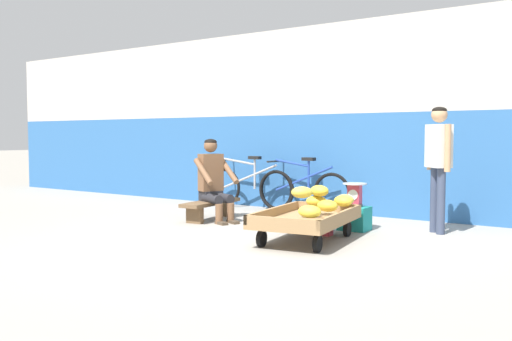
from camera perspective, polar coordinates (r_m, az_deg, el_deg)
ground_plane at (r=6.00m, az=-4.08°, el=-7.77°), size 80.00×80.00×0.00m
back_wall at (r=8.63m, az=9.27°, el=5.28°), size 16.00×0.30×2.89m
banana_cart at (r=6.24m, az=5.22°, el=-5.10°), size 1.03×1.54×0.36m
banana_pile at (r=6.26m, az=6.98°, el=-3.04°), size 0.64×1.38×0.26m
low_bench at (r=7.86m, az=-4.66°, el=-3.62°), size 0.39×1.12×0.27m
vendor_seated at (r=7.75m, az=-4.37°, el=-0.98°), size 0.74×0.62×1.14m
plastic_crate at (r=7.07m, az=10.08°, el=-4.86°), size 0.36×0.28×0.30m
weighing_scale at (r=7.03m, az=10.10°, el=-2.42°), size 0.30×0.30×0.29m
bicycle_near_left at (r=9.08m, az=-0.69°, el=-1.67°), size 1.66×0.48×0.86m
bicycle_far_left at (r=8.57m, az=4.83°, el=-1.99°), size 1.66×0.48×0.86m
customer_adult at (r=7.04m, az=18.25°, el=1.53°), size 0.37×0.37×1.53m
shopping_bag at (r=6.67m, az=7.04°, el=-5.61°), size 0.18×0.12×0.24m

